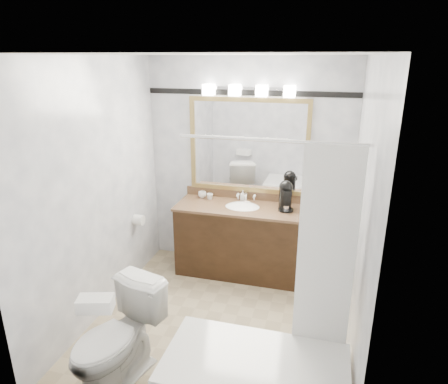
# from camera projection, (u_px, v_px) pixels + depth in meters

# --- Properties ---
(room) EXTENTS (2.42, 2.62, 2.52)m
(room) POSITION_uv_depth(u_px,v_px,m) (218.00, 204.00, 3.52)
(room) COLOR tan
(room) RESTS_ON ground
(vanity) EXTENTS (1.53, 0.58, 0.97)m
(vanity) POSITION_uv_depth(u_px,v_px,m) (242.00, 239.00, 4.71)
(vanity) COLOR black
(vanity) RESTS_ON ground
(mirror) EXTENTS (1.40, 0.04, 1.10)m
(mirror) POSITION_uv_depth(u_px,v_px,m) (248.00, 146.00, 4.61)
(mirror) COLOR #A28649
(mirror) RESTS_ON room
(vanity_light_bar) EXTENTS (1.02, 0.14, 0.12)m
(vanity_light_bar) POSITION_uv_depth(u_px,v_px,m) (248.00, 90.00, 4.36)
(vanity_light_bar) COLOR silver
(vanity_light_bar) RESTS_ON room
(accent_stripe) EXTENTS (2.40, 0.01, 0.06)m
(accent_stripe) POSITION_uv_depth(u_px,v_px,m) (249.00, 93.00, 4.43)
(accent_stripe) COLOR black
(accent_stripe) RESTS_ON room
(bathtub) EXTENTS (1.30, 0.75, 1.96)m
(bathtub) POSITION_uv_depth(u_px,v_px,m) (258.00, 379.00, 2.87)
(bathtub) COLOR white
(bathtub) RESTS_ON ground
(tp_roll) EXTENTS (0.11, 0.12, 0.12)m
(tp_roll) POSITION_uv_depth(u_px,v_px,m) (139.00, 220.00, 4.58)
(tp_roll) COLOR white
(tp_roll) RESTS_ON room
(toilet) EXTENTS (0.65, 0.89, 0.81)m
(toilet) POSITION_uv_depth(u_px,v_px,m) (116.00, 339.00, 3.09)
(toilet) COLOR white
(toilet) RESTS_ON ground
(tissue_box) EXTENTS (0.27, 0.20, 0.10)m
(tissue_box) POSITION_uv_depth(u_px,v_px,m) (95.00, 304.00, 2.76)
(tissue_box) COLOR white
(tissue_box) RESTS_ON toilet
(coffee_maker) EXTENTS (0.18, 0.22, 0.33)m
(coffee_maker) POSITION_uv_depth(u_px,v_px,m) (286.00, 195.00, 4.45)
(coffee_maker) COLOR black
(coffee_maker) RESTS_ON vanity
(cup_left) EXTENTS (0.13, 0.13, 0.08)m
(cup_left) POSITION_uv_depth(u_px,v_px,m) (202.00, 195.00, 4.85)
(cup_left) COLOR white
(cup_left) RESTS_ON vanity
(cup_right) EXTENTS (0.09, 0.09, 0.07)m
(cup_right) POSITION_uv_depth(u_px,v_px,m) (210.00, 196.00, 4.80)
(cup_right) COLOR white
(cup_right) RESTS_ON vanity
(soap_bottle_a) EXTENTS (0.06, 0.06, 0.12)m
(soap_bottle_a) POSITION_uv_depth(u_px,v_px,m) (243.00, 195.00, 4.76)
(soap_bottle_a) COLOR white
(soap_bottle_a) RESTS_ON vanity
(soap_bar) EXTENTS (0.08, 0.06, 0.02)m
(soap_bar) POSITION_uv_depth(u_px,v_px,m) (247.00, 202.00, 4.67)
(soap_bar) COLOR beige
(soap_bar) RESTS_ON vanity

